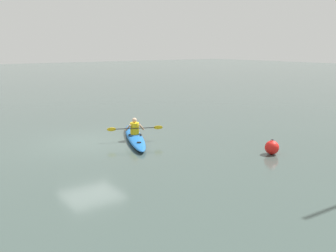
% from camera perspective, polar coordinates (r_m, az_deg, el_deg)
% --- Properties ---
extents(ground_plane, '(160.00, 160.00, 0.00)m').
position_cam_1_polar(ground_plane, '(17.12, -11.50, -2.29)').
color(ground_plane, '#384742').
extents(kayak, '(2.66, 4.90, 0.27)m').
position_cam_1_polar(kayak, '(17.15, -4.94, -1.60)').
color(kayak, '#1959A5').
rests_on(kayak, ground).
extents(kayaker, '(2.25, 1.02, 0.73)m').
position_cam_1_polar(kayaker, '(17.01, -4.95, -0.23)').
color(kayaker, yellow).
rests_on(kayaker, kayak).
extents(mooring_buoy_white_far, '(0.54, 0.54, 0.58)m').
position_cam_1_polar(mooring_buoy_white_far, '(15.32, 15.09, -3.08)').
color(mooring_buoy_white_far, red).
rests_on(mooring_buoy_white_far, ground).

